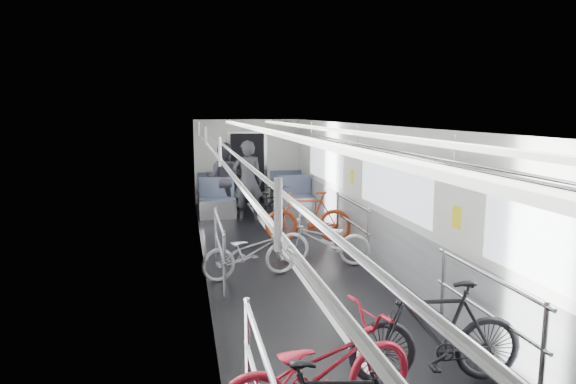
% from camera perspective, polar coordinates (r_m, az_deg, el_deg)
% --- Properties ---
extents(car_shell, '(3.02, 14.01, 2.41)m').
position_cam_1_polar(car_shell, '(9.69, -0.76, 0.02)').
color(car_shell, black).
rests_on(car_shell, ground).
extents(bike_left_near, '(1.97, 1.10, 0.98)m').
position_cam_1_polar(bike_left_near, '(4.55, 3.39, -19.24)').
color(bike_left_near, maroon).
rests_on(bike_left_near, floor).
extents(bike_left_far, '(1.67, 0.85, 0.83)m').
position_cam_1_polar(bike_left_far, '(8.24, -4.24, -6.67)').
color(bike_left_far, '#A1A2A6').
rests_on(bike_left_far, floor).
extents(bike_right_near, '(1.77, 0.68, 1.03)m').
position_cam_1_polar(bike_right_near, '(5.34, 16.14, -14.79)').
color(bike_right_near, black).
rests_on(bike_right_near, floor).
extents(bike_right_mid, '(1.71, 1.03, 0.85)m').
position_cam_1_polar(bike_right_mid, '(8.92, 3.99, -5.41)').
color(bike_right_mid, '#B4B2B8').
rests_on(bike_right_mid, floor).
extents(bike_right_far, '(1.82, 0.85, 1.05)m').
position_cam_1_polar(bike_right_far, '(10.36, 2.25, -2.77)').
color(bike_right_far, '#983112').
rests_on(bike_right_far, floor).
extents(bike_aisle, '(0.97, 1.84, 0.92)m').
position_cam_1_polar(bike_aisle, '(12.34, -1.96, -1.17)').
color(bike_aisle, black).
rests_on(bike_aisle, floor).
extents(person_standing, '(0.78, 0.57, 1.95)m').
position_cam_1_polar(person_standing, '(12.28, -4.51, 1.20)').
color(person_standing, black).
rests_on(person_standing, floor).
extents(person_seated, '(1.05, 0.90, 1.85)m').
position_cam_1_polar(person_seated, '(13.23, -7.23, 1.49)').
color(person_seated, '#27262C').
rests_on(person_seated, floor).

